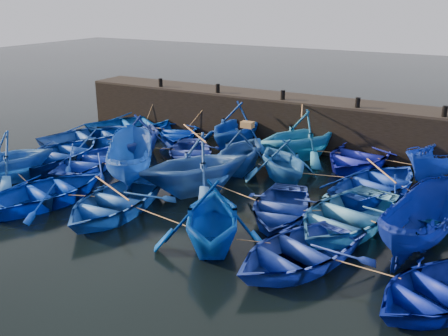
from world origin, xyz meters
The scene contains 36 objects.
ground centered at (0.00, 0.00, 0.00)m, with size 120.00×120.00×0.00m, color black.
quay_wall centered at (0.00, 10.50, 1.25)m, with size 26.00×2.50×2.50m, color black.
quay_top centered at (0.00, 10.50, 2.56)m, with size 26.00×2.50×0.12m, color black.
bollard_0 centered at (-8.00, 9.60, 2.87)m, with size 0.24×0.24×0.50m, color black.
bollard_1 centered at (-4.00, 9.60, 2.87)m, with size 0.24×0.24×0.50m, color black.
bollard_2 centered at (0.00, 9.60, 2.87)m, with size 0.24×0.24×0.50m, color black.
bollard_3 centered at (4.00, 9.60, 2.87)m, with size 0.24×0.24×0.50m, color black.
bollard_4 centered at (8.00, 9.60, 2.87)m, with size 0.24×0.24×0.50m, color black.
boat_0 centered at (-8.78, 7.84, 0.58)m, with size 4.00×5.60×1.16m, color #033994.
boat_1 centered at (-5.65, 7.83, 0.48)m, with size 3.30×4.61×0.96m, color #032FC7.
boat_2 centered at (-2.04, 8.16, 1.27)m, with size 4.15×4.81×2.53m, color #0D3A9C.
boat_3 centered at (1.68, 8.07, 1.26)m, with size 4.11×4.77×2.51m, color #1E71B7.
boat_4 centered at (4.60, 8.33, 0.57)m, with size 3.94×5.50×1.14m, color #121AA2.
boat_5 centered at (8.20, 8.19, 0.87)m, with size 1.69×4.49×1.74m, color #1235B6.
boat_6 centered at (-9.21, 4.64, 0.57)m, with size 3.94×5.50×1.14m, color #1743A0.
boat_7 centered at (-5.65, 4.56, 1.13)m, with size 3.69×4.28×2.25m, color #203C9E.
boat_8 centered at (-2.87, 4.84, 0.48)m, with size 3.30×4.62×0.96m, color #253CA4.
boat_9 centered at (0.00, 4.83, 1.10)m, with size 3.60×4.18×2.20m, color navy.
boat_10 centered at (2.20, 4.65, 1.03)m, with size 3.39×3.93×2.07m, color #18549B.
boat_11 centered at (6.31, 5.16, 0.53)m, with size 3.64×5.09×1.06m, color #0B2C9F.
boat_13 centered at (-8.25, 1.65, 0.55)m, with size 3.77×5.28×1.09m, color navy.
boat_14 centered at (-6.37, 1.44, 0.47)m, with size 3.22×4.50×0.93m, color blue.
boat_15 centered at (-3.74, 1.32, 1.01)m, with size 1.96×5.21×2.01m, color #154499.
boat_16 centered at (-0.49, 1.62, 1.28)m, with size 4.21×4.88×2.57m, color #2755A2.
boat_17 centered at (3.69, 0.90, 0.47)m, with size 3.21×4.49×0.93m, color navy.
boat_18 centered at (6.03, 1.24, 0.57)m, with size 3.93×5.50×1.14m, color #2B6DAF.
boat_19 centered at (8.52, 0.98, 0.95)m, with size 1.86×4.94×1.91m, color navy.
boat_20 centered at (-8.51, -1.50, 1.16)m, with size 3.81×4.41×2.32m, color #1D53B0.
boat_21 centered at (-5.04, -2.23, 0.52)m, with size 3.59×5.02×1.04m, color #00259E.
boat_22 centered at (-2.03, -1.78, 0.53)m, with size 3.65×5.10×1.06m, color #174699.
boat_23 centered at (2.61, -2.25, 1.16)m, with size 3.81×4.41×2.32m, color #00379D.
boat_24 centered at (5.46, -1.95, 0.51)m, with size 3.54×4.95×1.03m, color #1B35A7.
boat_25 centered at (9.45, -2.09, 0.47)m, with size 3.26×4.56×0.95m, color #031282.
wooden_crate centered at (0.30, 4.83, 2.34)m, with size 0.56×0.38×0.28m, color olive.
mooring_ropes centered at (-0.08, 4.97, 0.88)m, with size 17.36×11.81×2.10m.
loose_oars centered at (1.37, 3.27, 1.83)m, with size 10.60×11.93×1.57m.
Camera 1 is at (10.13, -14.86, 7.95)m, focal length 40.00 mm.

